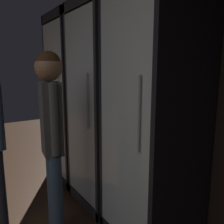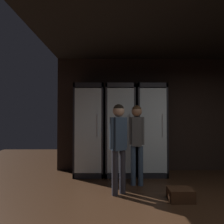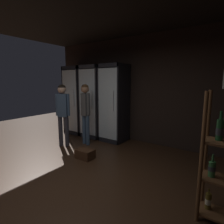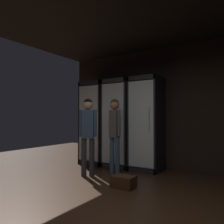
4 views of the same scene
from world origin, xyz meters
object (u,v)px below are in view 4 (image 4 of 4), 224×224
cooler_far_left (97,124)px  cooler_center (147,125)px  shopper_near (88,128)px  wine_crate_floor (123,182)px  cooler_left (120,124)px  shopper_far (115,127)px

cooler_far_left → cooler_center: same height
cooler_far_left → shopper_near: (0.63, -1.16, -0.06)m
cooler_center → wine_crate_floor: (0.19, -1.43, -0.92)m
cooler_left → cooler_center: size_ratio=1.00×
shopper_near → shopper_far: shopper_far is taller
cooler_center → cooler_left: bearing=-179.8°
shopper_near → wine_crate_floor: 1.33m
shopper_far → wine_crate_floor: 1.27m
cooler_left → shopper_near: bearing=-93.8°
cooler_left → wine_crate_floor: (0.90, -1.42, -0.92)m
cooler_left → shopper_far: 0.80m
shopper_near → wine_crate_floor: (0.97, -0.27, -0.86)m
cooler_far_left → wine_crate_floor: cooler_far_left is taller
cooler_far_left → cooler_left: same height
cooler_left → wine_crate_floor: 1.92m
shopper_far → wine_crate_floor: bearing=-48.8°
cooler_far_left → wine_crate_floor: 2.33m
shopper_near → wine_crate_floor: size_ratio=4.07×
shopper_near → shopper_far: bearing=48.3°
wine_crate_floor → cooler_center: bearing=97.5°
cooler_far_left → shopper_near: size_ratio=1.34×
shopper_near → wine_crate_floor: shopper_near is taller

